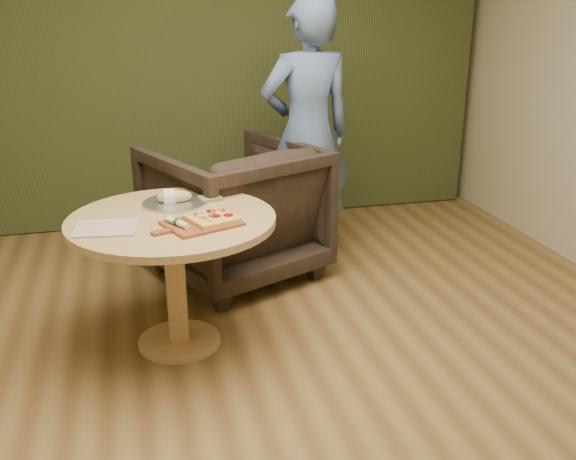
% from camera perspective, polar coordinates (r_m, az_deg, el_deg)
% --- Properties ---
extents(room_shell, '(5.04, 6.04, 2.84)m').
position_cam_1_polar(room_shell, '(2.55, -0.86, 10.27)').
color(room_shell, brown).
rests_on(room_shell, ground).
extents(curtain, '(4.80, 0.14, 2.78)m').
position_cam_1_polar(curtain, '(5.39, -8.20, 15.31)').
color(curtain, '#2A3417').
rests_on(curtain, ground).
extents(pedestal_table, '(1.09, 1.09, 0.75)m').
position_cam_1_polar(pedestal_table, '(3.44, -10.17, -1.07)').
color(pedestal_table, tan).
rests_on(pedestal_table, ground).
extents(pizza_paddle, '(0.47, 0.39, 0.01)m').
position_cam_1_polar(pizza_paddle, '(3.25, -7.83, 0.55)').
color(pizza_paddle, brown).
rests_on(pizza_paddle, pedestal_table).
extents(flatbread_pizza, '(0.29, 0.29, 0.04)m').
position_cam_1_polar(flatbread_pizza, '(3.26, -6.75, 1.05)').
color(flatbread_pizza, '#E9B65B').
rests_on(flatbread_pizza, pizza_paddle).
extents(cutlery_roll, '(0.12, 0.18, 0.03)m').
position_cam_1_polar(cutlery_roll, '(3.22, -9.83, 0.67)').
color(cutlery_roll, white).
rests_on(cutlery_roll, pizza_paddle).
extents(newspaper, '(0.33, 0.29, 0.01)m').
position_cam_1_polar(newspaper, '(3.29, -15.87, 0.17)').
color(newspaper, silver).
rests_on(newspaper, pedestal_table).
extents(serving_tray, '(0.36, 0.36, 0.02)m').
position_cam_1_polar(serving_tray, '(3.60, -10.02, 2.38)').
color(serving_tray, silver).
rests_on(serving_tray, pedestal_table).
extents(bread_roll, '(0.19, 0.09, 0.09)m').
position_cam_1_polar(bread_roll, '(3.59, -10.19, 2.92)').
color(bread_roll, tan).
rests_on(bread_roll, serving_tray).
extents(green_packet, '(0.14, 0.12, 0.02)m').
position_cam_1_polar(green_packet, '(3.64, -6.93, 2.81)').
color(green_packet, '#59692F').
rests_on(green_packet, pedestal_table).
extents(armchair, '(1.29, 1.25, 1.02)m').
position_cam_1_polar(armchair, '(4.34, -4.86, 2.28)').
color(armchair, black).
rests_on(armchair, ground).
extents(person_standing, '(0.72, 0.51, 1.86)m').
position_cam_1_polar(person_standing, '(4.54, 1.73, 8.60)').
color(person_standing, '#4C6590').
rests_on(person_standing, ground).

